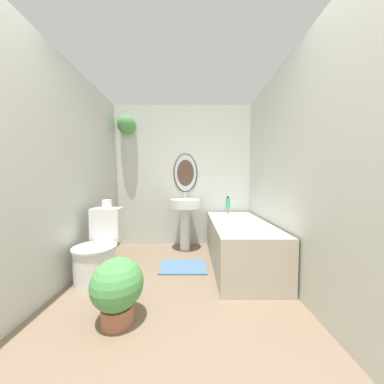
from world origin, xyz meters
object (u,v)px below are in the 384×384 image
(shampoo_bottle, at_px, (227,203))
(toilet_paper_roll, at_px, (106,204))
(pedestal_sink, at_px, (184,212))
(potted_plant, at_px, (117,288))
(bathtub, at_px, (238,242))
(toilet, at_px, (98,252))

(shampoo_bottle, bearing_deg, toilet_paper_roll, -154.65)
(pedestal_sink, height_order, potted_plant, pedestal_sink)
(bathtub, distance_m, potted_plant, 1.60)
(toilet, relative_size, bathtub, 0.50)
(pedestal_sink, relative_size, toilet_paper_roll, 8.32)
(pedestal_sink, relative_size, bathtub, 0.59)
(bathtub, bearing_deg, toilet, -166.87)
(bathtub, xyz_separation_m, potted_plant, (-1.20, -1.06, -0.02))
(bathtub, xyz_separation_m, toilet_paper_roll, (-1.67, -0.16, 0.52))
(pedestal_sink, distance_m, shampoo_bottle, 0.71)
(pedestal_sink, height_order, bathtub, pedestal_sink)
(potted_plant, bearing_deg, toilet, 124.76)
(bathtub, relative_size, shampoo_bottle, 7.68)
(toilet, distance_m, toilet_paper_roll, 0.56)
(shampoo_bottle, distance_m, potted_plant, 2.09)
(pedestal_sink, bearing_deg, potted_plant, -106.15)
(pedestal_sink, distance_m, potted_plant, 1.71)
(toilet, height_order, pedestal_sink, pedestal_sink)
(pedestal_sink, distance_m, toilet_paper_roll, 1.19)
(shampoo_bottle, bearing_deg, pedestal_sink, -175.12)
(toilet, height_order, toilet_paper_roll, toilet_paper_roll)
(potted_plant, bearing_deg, toilet_paper_roll, 117.45)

